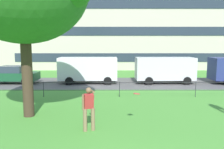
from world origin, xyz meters
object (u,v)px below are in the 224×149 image
object	(u,v)px
apartment_building_background	(139,22)
panel_van_right	(88,69)
car_dark_green_far_right	(14,75)
panel_van_far_left	(165,69)
frisbee	(137,94)
person_thrower	(89,107)

from	to	relation	value
apartment_building_background	panel_van_right	bearing A→B (deg)	-110.12
panel_van_right	apartment_building_background	bearing A→B (deg)	69.88
panel_van_right	apartment_building_background	distance (m)	18.94
car_dark_green_far_right	apartment_building_background	distance (m)	22.21
panel_van_far_left	frisbee	bearing A→B (deg)	-108.58
person_thrower	apartment_building_background	distance (m)	29.29
apartment_building_background	person_thrower	bearing A→B (deg)	-100.20
frisbee	car_dark_green_far_right	bearing A→B (deg)	132.44
panel_van_far_left	apartment_building_background	distance (m)	17.89
car_dark_green_far_right	apartment_building_background	xyz separation A→B (m)	(12.65, 17.21, 6.08)
person_thrower	frisbee	world-z (taller)	person_thrower
car_dark_green_far_right	panel_van_right	size ratio (longest dim) A/B	0.81
person_thrower	frisbee	distance (m)	2.08
person_thrower	frisbee	size ratio (longest dim) A/B	4.57
car_dark_green_far_right	apartment_building_background	size ratio (longest dim) A/B	0.10
person_thrower	panel_van_far_left	size ratio (longest dim) A/B	0.35
panel_van_far_left	car_dark_green_far_right	bearing A→B (deg)	-179.02
car_dark_green_far_right	panel_van_right	bearing A→B (deg)	1.91
car_dark_green_far_right	panel_van_right	distance (m)	6.45
frisbee	panel_van_right	distance (m)	11.06
panel_van_far_left	apartment_building_background	bearing A→B (deg)	91.45
person_thrower	car_dark_green_far_right	xyz separation A→B (m)	(-7.58, 11.02, -0.17)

